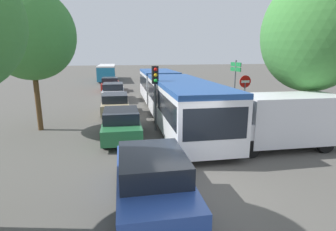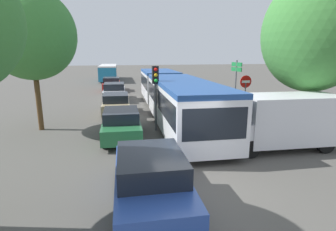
# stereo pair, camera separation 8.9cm
# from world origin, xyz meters

# --- Properties ---
(ground_plane) EXTENTS (200.00, 200.00, 0.00)m
(ground_plane) POSITION_xyz_m (0.00, 0.00, 0.00)
(ground_plane) COLOR #4F4C47
(articulated_bus) EXTENTS (3.95, 17.93, 2.64)m
(articulated_bus) POSITION_xyz_m (1.67, 10.11, 1.52)
(articulated_bus) COLOR silver
(articulated_bus) RESTS_ON ground
(city_bus_rear) EXTENTS (3.10, 11.29, 2.40)m
(city_bus_rear) POSITION_xyz_m (-1.79, 36.43, 1.39)
(city_bus_rear) COLOR teal
(city_bus_rear) RESTS_ON ground
(queued_car_blue) EXTENTS (2.11, 4.41, 1.49)m
(queued_car_blue) POSITION_xyz_m (-1.55, -0.44, 0.76)
(queued_car_blue) COLOR #284799
(queued_car_blue) RESTS_ON ground
(queued_car_green) EXTENTS (2.01, 4.21, 1.43)m
(queued_car_green) POSITION_xyz_m (-1.90, 5.60, 0.72)
(queued_car_green) COLOR #236638
(queued_car_green) RESTS_ON ground
(queued_car_tan) EXTENTS (2.01, 4.21, 1.43)m
(queued_car_tan) POSITION_xyz_m (-1.88, 11.00, 0.72)
(queued_car_tan) COLOR tan
(queued_car_tan) RESTS_ON ground
(queued_car_silver) EXTENTS (2.16, 4.52, 1.53)m
(queued_car_silver) POSITION_xyz_m (-1.74, 16.94, 0.77)
(queued_car_silver) COLOR #B7BABF
(queued_car_silver) RESTS_ON ground
(queued_car_red) EXTENTS (2.13, 4.46, 1.51)m
(queued_car_red) POSITION_xyz_m (-1.78, 23.34, 0.77)
(queued_car_red) COLOR #B21E19
(queued_car_red) RESTS_ON ground
(white_van) EXTENTS (5.14, 2.35, 2.31)m
(white_van) POSITION_xyz_m (4.73, 2.57, 1.24)
(white_van) COLOR silver
(white_van) RESTS_ON ground
(traffic_light) EXTENTS (0.32, 0.36, 3.40)m
(traffic_light) POSITION_xyz_m (-0.04, 6.51, 2.50)
(traffic_light) COLOR #56595E
(traffic_light) RESTS_ON ground
(no_entry_sign) EXTENTS (0.70, 0.08, 2.82)m
(no_entry_sign) POSITION_xyz_m (5.22, 6.68, 1.88)
(no_entry_sign) COLOR #56595E
(no_entry_sign) RESTS_ON ground
(direction_sign_post) EXTENTS (0.10, 1.40, 3.60)m
(direction_sign_post) POSITION_xyz_m (6.51, 10.26, 2.55)
(direction_sign_post) COLOR #56595E
(direction_sign_post) RESTS_ON ground
(tree_left_mid) EXTENTS (4.41, 4.41, 7.22)m
(tree_left_mid) POSITION_xyz_m (-6.04, 8.10, 4.83)
(tree_left_mid) COLOR #51381E
(tree_left_mid) RESTS_ON ground
(tree_right_near) EXTENTS (4.80, 4.80, 7.68)m
(tree_right_near) POSITION_xyz_m (7.17, 4.16, 4.92)
(tree_right_near) COLOR #51381E
(tree_right_near) RESTS_ON ground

